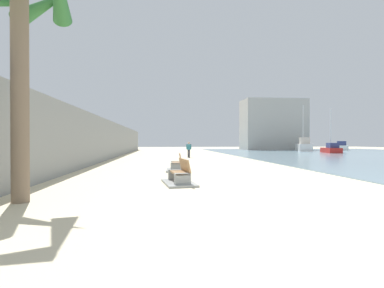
{
  "coord_description": "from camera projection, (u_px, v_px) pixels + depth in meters",
  "views": [
    {
      "loc": [
        -2.36,
        -8.96,
        1.65
      ],
      "look_at": [
        0.03,
        13.7,
        1.45
      ],
      "focal_mm": 27.01,
      "sensor_mm": 36.0,
      "label": 1
    }
  ],
  "objects": [
    {
      "name": "bench_far",
      "position": [
        177.0,
        167.0,
        16.27
      ],
      "size": [
        1.22,
        2.16,
        0.98
      ],
      "color": "gray",
      "rests_on": "ground"
    },
    {
      "name": "bench_near",
      "position": [
        180.0,
        178.0,
        11.18
      ],
      "size": [
        1.36,
        2.22,
        0.98
      ],
      "color": "gray",
      "rests_on": "ground"
    },
    {
      "name": "boat_far_left",
      "position": [
        331.0,
        149.0,
        40.99
      ],
      "size": [
        2.62,
        4.54,
        6.47
      ],
      "color": "red",
      "rests_on": "water_bay"
    },
    {
      "name": "boat_outer",
      "position": [
        304.0,
        146.0,
        49.7
      ],
      "size": [
        3.88,
        6.46,
        7.91
      ],
      "color": "white",
      "rests_on": "water_bay"
    },
    {
      "name": "palm_tree",
      "position": [
        19.0,
        17.0,
        7.77
      ],
      "size": [
        3.2,
        3.46,
        6.67
      ],
      "color": "#7A6651",
      "rests_on": "ground"
    },
    {
      "name": "person_walking",
      "position": [
        189.0,
        149.0,
        29.44
      ],
      "size": [
        0.53,
        0.22,
        1.61
      ],
      "color": "#333338",
      "rests_on": "ground"
    },
    {
      "name": "harbor_building",
      "position": [
        273.0,
        125.0,
        56.92
      ],
      "size": [
        12.0,
        6.0,
        9.83
      ],
      "primitive_type": "cube",
      "color": "#ADAAA3",
      "rests_on": "ground"
    },
    {
      "name": "seawall",
      "position": [
        105.0,
        140.0,
        26.27
      ],
      "size": [
        0.8,
        64.0,
        3.58
      ],
      "primitive_type": "cube",
      "color": "gray",
      "rests_on": "ground"
    },
    {
      "name": "boat_distant",
      "position": [
        341.0,
        147.0,
        54.45
      ],
      "size": [
        4.4,
        5.32,
        1.68
      ],
      "color": "white",
      "rests_on": "water_bay"
    },
    {
      "name": "ground_plane",
      "position": [
        187.0,
        159.0,
        27.07
      ],
      "size": [
        120.0,
        120.0,
        0.0
      ],
      "primitive_type": "plane",
      "color": "beige"
    }
  ]
}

